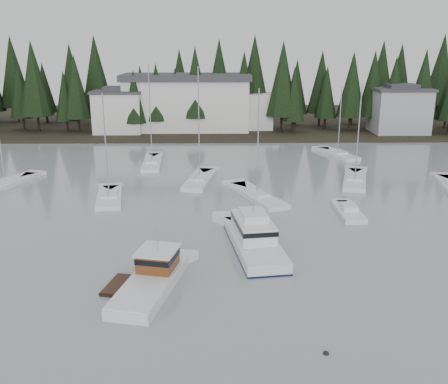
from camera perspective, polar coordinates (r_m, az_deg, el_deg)
The scene contains 16 objects.
far_shore_land at distance 115.91m, azimuth -1.29°, elevation 8.12°, with size 240.00×54.00×1.00m, color black.
conifer_treeline at distance 105.04m, azimuth -1.32°, elevation 7.25°, with size 200.00×22.00×20.00m, color black, non-canonical shape.
house_west at distance 99.24m, azimuth -11.95°, elevation 9.07°, with size 9.54×7.42×8.75m.
house_east_a at distance 102.66m, azimuth 19.42°, elevation 8.88°, with size 10.60×8.48×9.25m.
harbor_inn at distance 100.70m, azimuth -3.07°, elevation 10.15°, with size 29.50×11.50×10.90m.
lobster_boat_brown at distance 36.86m, azimuth -8.37°, elevation -9.97°, with size 5.97×9.68×4.57m.
cabin_cruiser_center at distance 43.17m, azimuth 3.43°, elevation -5.44°, with size 5.11×11.79×4.90m.
sailboat_0 at distance 66.14m, azimuth 14.71°, elevation 1.24°, with size 5.51×10.85×12.77m.
sailboat_1 at distance 57.34m, azimuth 3.79°, elevation -0.57°, with size 6.56×10.99×12.87m.
sailboat_2 at distance 67.43m, azimuth -23.72°, elevation 0.66°, with size 5.49×10.92×14.05m.
sailboat_3 at distance 74.07m, azimuth -8.20°, elevation 3.23°, with size 3.24×11.03×14.83m.
sailboat_5 at distance 57.98m, azimuth -12.97°, elevation -0.76°, with size 4.05×8.80×12.44m.
sailboat_7 at distance 64.04m, azimuth -2.80°, elevation 1.29°, with size 4.36×10.56×14.89m.
sailboat_11 at distance 81.11m, azimuth 12.85°, elevation 4.12°, with size 5.39×9.55×11.18m.
runabout_1 at distance 53.22m, azimuth 14.05°, elevation -2.32°, with size 2.25×6.50×1.42m.
mooring_buoy_dark at distance 30.27m, azimuth 11.57°, elevation -17.67°, with size 0.35×0.35×0.35m, color black.
Camera 1 is at (0.77, -17.68, 16.82)m, focal length 40.00 mm.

